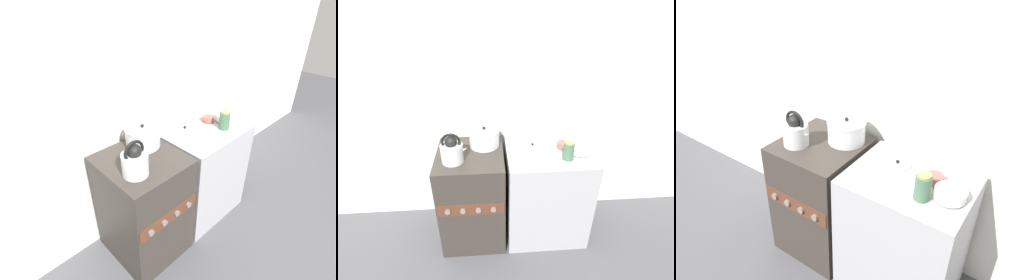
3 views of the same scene
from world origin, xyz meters
TOP-DOWN VIEW (x-y plane):
  - ground_plane at (0.00, 0.00)m, footprint 12.00×12.00m
  - wall_back at (0.00, 0.64)m, footprint 7.00×0.06m
  - stove at (-0.00, 0.28)m, footprint 0.55×0.59m
  - counter at (0.66, 0.28)m, footprint 0.71×0.56m
  - kettle at (-0.12, 0.18)m, footprint 0.21×0.17m
  - cooking_pot at (0.12, 0.41)m, footprint 0.26×0.26m
  - enamel_bowl at (0.90, 0.24)m, footprint 0.17×0.17m
  - small_ceramic_bowl at (0.78, 0.33)m, footprint 0.10×0.10m
  - storage_jar at (0.78, 0.16)m, footprint 0.09×0.09m
  - loose_pot_lid at (0.53, 0.37)m, footprint 0.17×0.17m

SIDE VIEW (x-z plane):
  - ground_plane at x=0.00m, z-range 0.00..0.00m
  - counter at x=0.66m, z-range 0.00..0.88m
  - stove at x=0.00m, z-range 0.00..0.89m
  - loose_pot_lid at x=0.53m, z-range 0.87..0.91m
  - small_ceramic_bowl at x=0.78m, z-range 0.89..0.94m
  - enamel_bowl at x=0.90m, z-range 0.89..0.95m
  - storage_jar at x=0.78m, z-range 0.88..1.04m
  - cooking_pot at x=0.12m, z-range 0.88..1.06m
  - kettle at x=-0.12m, z-range 0.87..1.11m
  - wall_back at x=0.00m, z-range 0.00..2.50m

